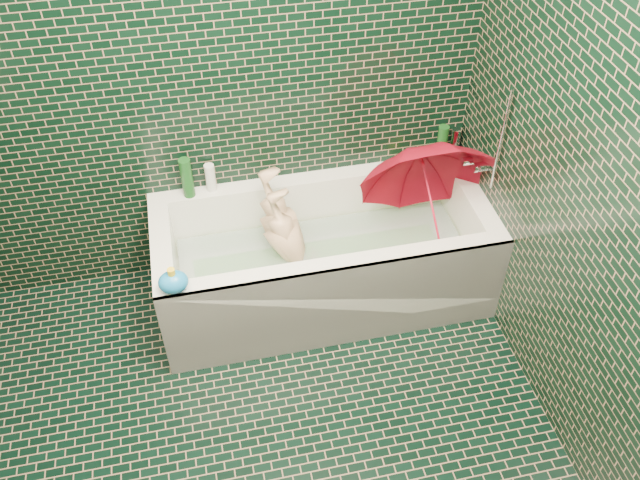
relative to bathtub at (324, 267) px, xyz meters
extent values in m
plane|color=black|center=(-0.45, -1.01, -0.21)|extent=(2.80, 2.80, 0.00)
plane|color=black|center=(-0.45, 0.39, 1.04)|extent=(2.80, 0.00, 2.80)
plane|color=black|center=(0.85, -1.01, 1.04)|extent=(0.00, 2.80, 2.80)
cube|color=white|center=(0.00, 0.02, -0.14)|extent=(1.70, 0.75, 0.15)
cube|color=white|center=(0.00, 0.34, 0.14)|extent=(1.70, 0.10, 0.40)
cube|color=white|center=(0.00, -0.31, 0.14)|extent=(1.70, 0.10, 0.40)
cube|color=white|center=(0.80, 0.02, 0.14)|extent=(0.10, 0.55, 0.40)
cube|color=white|center=(-0.80, 0.02, 0.14)|extent=(0.10, 0.55, 0.40)
cube|color=white|center=(0.00, -0.35, 0.06)|extent=(1.70, 0.02, 0.55)
cube|color=#4BC226|center=(0.00, 0.02, -0.06)|extent=(1.35, 0.47, 0.01)
cube|color=silver|center=(0.00, 0.02, 0.09)|extent=(1.48, 0.53, 0.00)
cylinder|color=silver|center=(0.83, 0.02, 0.52)|extent=(0.14, 0.05, 0.05)
cylinder|color=silver|center=(0.75, 0.08, 0.52)|extent=(0.05, 0.04, 0.04)
cylinder|color=silver|center=(0.82, -0.08, 0.74)|extent=(0.01, 0.01, 0.55)
imported|color=#D4A984|center=(-0.15, 0.06, 0.10)|extent=(0.97, 0.35, 0.40)
imported|color=red|center=(0.53, -0.05, 0.40)|extent=(0.81, 0.96, 0.95)
imported|color=white|center=(0.74, 0.35, 0.34)|extent=(0.13, 0.13, 0.25)
imported|color=#52207A|center=(0.80, 0.32, 0.34)|extent=(0.09, 0.09, 0.17)
imported|color=#144718|center=(0.68, 0.31, 0.34)|extent=(0.17, 0.17, 0.19)
cylinder|color=#144718|center=(0.71, 0.32, 0.45)|extent=(0.06, 0.06, 0.23)
cylinder|color=silver|center=(0.80, 0.35, 0.43)|extent=(0.06, 0.06, 0.18)
cylinder|color=#144718|center=(-0.63, 0.33, 0.45)|extent=(0.06, 0.06, 0.22)
cylinder|color=white|center=(-0.52, 0.35, 0.42)|extent=(0.06, 0.06, 0.16)
ellipsoid|color=yellow|center=(0.50, 0.33, 0.37)|extent=(0.10, 0.09, 0.06)
sphere|color=yellow|center=(0.54, 0.32, 0.41)|extent=(0.04, 0.04, 0.04)
cone|color=orange|center=(0.56, 0.32, 0.41)|extent=(0.02, 0.02, 0.02)
ellipsoid|color=#177BD0|center=(-0.75, -0.32, 0.39)|extent=(0.14, 0.11, 0.10)
cylinder|color=yellow|center=(-0.75, -0.32, 0.45)|extent=(0.03, 0.03, 0.04)
camera|label=1|loc=(-0.56, -2.42, 2.57)|focal=38.00mm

